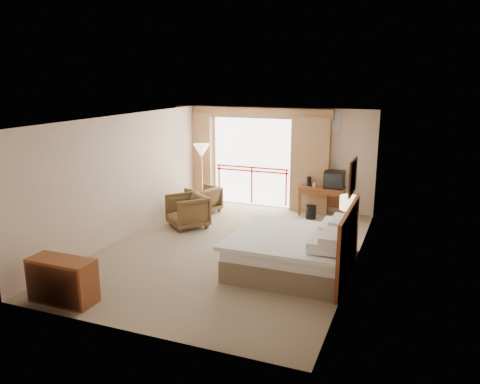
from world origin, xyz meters
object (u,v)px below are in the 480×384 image
at_px(nightstand, 346,239).
at_px(wastebasket, 311,212).
at_px(table_lamp, 348,203).
at_px(armchair_far, 204,212).
at_px(floor_lamp, 202,153).
at_px(armchair_near, 188,227).
at_px(desk, 322,193).
at_px(dresser, 62,281).
at_px(bed, 294,251).
at_px(tv, 334,180).
at_px(side_table, 190,206).

distance_m(nightstand, wastebasket, 2.38).
xyz_separation_m(table_lamp, armchair_far, (-3.96, 1.55, -1.03)).
bearing_deg(floor_lamp, armchair_near, -74.80).
relative_size(table_lamp, desk, 0.53).
xyz_separation_m(wastebasket, armchair_far, (-2.77, -0.46, -0.17)).
bearing_deg(dresser, wastebasket, 65.76).
xyz_separation_m(nightstand, floor_lamp, (-4.25, 2.13, 1.20)).
bearing_deg(wastebasket, nightstand, -59.89).
height_order(bed, armchair_near, bed).
xyz_separation_m(floor_lamp, dresser, (0.42, -5.92, -1.12)).
bearing_deg(floor_lamp, tv, 5.24).
bearing_deg(table_lamp, armchair_near, 175.90).
bearing_deg(floor_lamp, bed, -44.16).
distance_m(desk, armchair_near, 3.56).
bearing_deg(desk, bed, -85.52).
bearing_deg(table_lamp, side_table, 168.25).
height_order(bed, dresser, bed).
bearing_deg(desk, wastebasket, -111.69).
bearing_deg(table_lamp, nightstand, -90.00).
xyz_separation_m(desk, floor_lamp, (-3.24, -0.38, 0.90)).
distance_m(bed, table_lamp, 1.66).
xyz_separation_m(nightstand, table_lamp, (0.00, 0.05, 0.75)).
bearing_deg(bed, armchair_far, 138.15).
height_order(bed, table_lamp, table_lamp).
distance_m(wastebasket, armchair_near, 3.11).
bearing_deg(armchair_near, wastebasket, 73.83).
relative_size(nightstand, dresser, 0.52).
height_order(desk, dresser, desk).
distance_m(tv, armchair_far, 3.50).
height_order(desk, armchair_far, desk).
height_order(table_lamp, armchair_near, table_lamp).
bearing_deg(armchair_near, side_table, 151.01).
height_order(nightstand, tv, tv).
distance_m(bed, desk, 3.80).
distance_m(table_lamp, tv, 2.51).
bearing_deg(armchair_far, nightstand, 88.26).
xyz_separation_m(table_lamp, side_table, (-3.98, 0.83, -0.67)).
relative_size(desk, floor_lamp, 0.66).
xyz_separation_m(table_lamp, floor_lamp, (-4.25, 2.08, 0.45)).
xyz_separation_m(bed, armchair_far, (-3.22, 2.88, -0.38)).
height_order(bed, side_table, bed).
distance_m(side_table, floor_lamp, 1.70).
relative_size(armchair_far, dresser, 0.70).
bearing_deg(floor_lamp, desk, 6.71).
relative_size(table_lamp, side_table, 1.17).
bearing_deg(armchair_far, floor_lamp, -130.77).
height_order(wastebasket, armchair_far, armchair_far).
xyz_separation_m(wastebasket, dresser, (-2.64, -5.85, 0.19)).
bearing_deg(bed, floor_lamp, 135.84).
xyz_separation_m(desk, wastebasket, (-0.18, -0.45, -0.41)).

